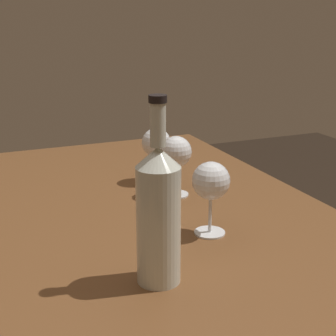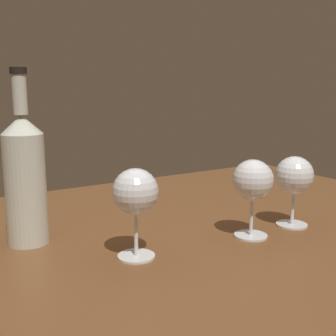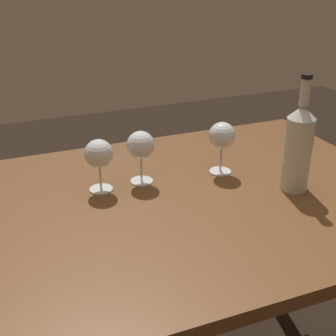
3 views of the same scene
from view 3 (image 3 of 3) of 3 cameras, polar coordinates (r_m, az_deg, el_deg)
dining_table at (r=1.32m, az=1.08°, el=-7.21°), size 1.30×0.90×0.74m
wine_glass_left at (r=1.32m, az=-3.34°, el=2.66°), size 0.08×0.08×0.16m
wine_glass_right at (r=1.39m, az=6.58°, el=3.79°), size 0.08×0.08×0.16m
wine_glass_centre at (r=1.29m, az=-8.40°, el=1.56°), size 0.08×0.08×0.15m
wine_bottle at (r=1.32m, az=15.54°, el=2.54°), size 0.08×0.08×0.33m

